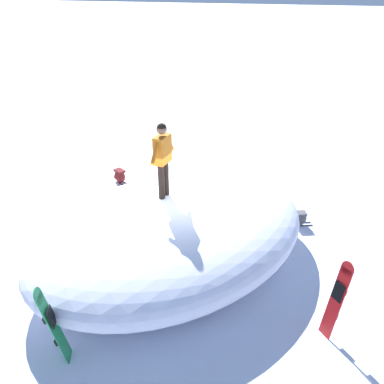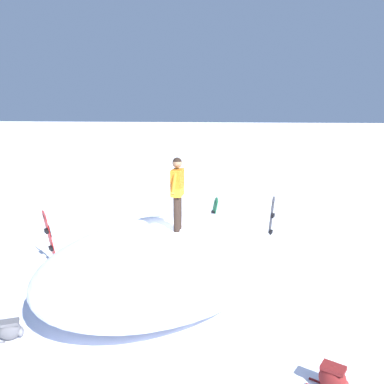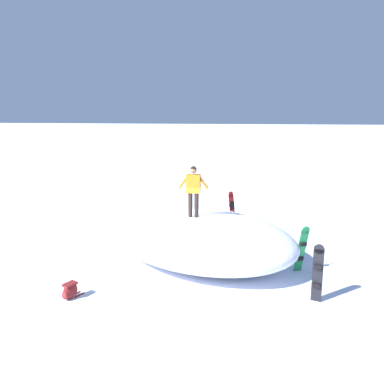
{
  "view_description": "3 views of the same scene",
  "coord_description": "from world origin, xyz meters",
  "px_view_note": "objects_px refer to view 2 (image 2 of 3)",
  "views": [
    {
      "loc": [
        -7.15,
        -3.28,
        5.67
      ],
      "look_at": [
        -0.64,
        -0.81,
        2.01
      ],
      "focal_mm": 37.4,
      "sensor_mm": 36.0,
      "label": 1
    },
    {
      "loc": [
        8.22,
        1.57,
        4.21
      ],
      "look_at": [
        -0.73,
        0.26,
        2.3
      ],
      "focal_mm": 36.73,
      "sensor_mm": 36.0,
      "label": 2
    },
    {
      "loc": [
        -1.63,
        11.58,
        4.91
      ],
      "look_at": [
        -0.09,
        -0.25,
        2.29
      ],
      "focal_mm": 35.18,
      "sensor_mm": 36.0,
      "label": 3
    }
  ],
  "objects_px": {
    "snowboard_primary_upright": "(212,221)",
    "backpack_far": "(10,330)",
    "snowboarder_standing": "(177,188)",
    "snowboard_tertiary_upright": "(271,221)",
    "snowboard_secondary_upright": "(49,237)",
    "backpack_near": "(333,379)"
  },
  "relations": [
    {
      "from": "snowboarder_standing",
      "to": "backpack_far",
      "type": "distance_m",
      "value": 4.29
    },
    {
      "from": "snowboard_primary_upright",
      "to": "snowboard_tertiary_upright",
      "type": "relative_size",
      "value": 0.95
    },
    {
      "from": "snowboard_tertiary_upright",
      "to": "snowboard_secondary_upright",
      "type": "bearing_deg",
      "value": -68.97
    },
    {
      "from": "snowboard_primary_upright",
      "to": "backpack_far",
      "type": "height_order",
      "value": "snowboard_primary_upright"
    },
    {
      "from": "snowboard_tertiary_upright",
      "to": "backpack_near",
      "type": "height_order",
      "value": "snowboard_tertiary_upright"
    },
    {
      "from": "snowboard_tertiary_upright",
      "to": "backpack_near",
      "type": "relative_size",
      "value": 2.52
    },
    {
      "from": "backpack_near",
      "to": "backpack_far",
      "type": "xyz_separation_m",
      "value": [
        -0.57,
        -5.65,
        -0.03
      ]
    },
    {
      "from": "snowboard_primary_upright",
      "to": "snowboard_secondary_upright",
      "type": "xyz_separation_m",
      "value": [
        2.22,
        -4.26,
        0.01
      ]
    },
    {
      "from": "snowboarder_standing",
      "to": "snowboard_secondary_upright",
      "type": "bearing_deg",
      "value": -107.01
    },
    {
      "from": "snowboard_primary_upright",
      "to": "snowboard_secondary_upright",
      "type": "relative_size",
      "value": 0.98
    },
    {
      "from": "snowboard_tertiary_upright",
      "to": "backpack_near",
      "type": "bearing_deg",
      "value": 5.55
    },
    {
      "from": "snowboarder_standing",
      "to": "snowboard_secondary_upright",
      "type": "distance_m",
      "value": 4.31
    },
    {
      "from": "snowboarder_standing",
      "to": "snowboard_primary_upright",
      "type": "xyz_separation_m",
      "value": [
        -3.38,
        0.48,
        -1.71
      ]
    },
    {
      "from": "snowboard_primary_upright",
      "to": "backpack_near",
      "type": "height_order",
      "value": "snowboard_primary_upright"
    },
    {
      "from": "snowboard_primary_upright",
      "to": "backpack_far",
      "type": "xyz_separation_m",
      "value": [
        5.73,
        -3.22,
        -0.6
      ]
    },
    {
      "from": "snowboarder_standing",
      "to": "backpack_far",
      "type": "xyz_separation_m",
      "value": [
        2.36,
        -2.74,
        -2.31
      ]
    },
    {
      "from": "snowboard_secondary_upright",
      "to": "snowboard_tertiary_upright",
      "type": "height_order",
      "value": "snowboard_tertiary_upright"
    },
    {
      "from": "snowboard_primary_upright",
      "to": "backpack_far",
      "type": "relative_size",
      "value": 2.43
    },
    {
      "from": "snowboard_primary_upright",
      "to": "snowboard_tertiary_upright",
      "type": "height_order",
      "value": "snowboard_tertiary_upright"
    },
    {
      "from": "snowboard_tertiary_upright",
      "to": "backpack_far",
      "type": "bearing_deg",
      "value": -40.69
    },
    {
      "from": "snowboarder_standing",
      "to": "snowboard_primary_upright",
      "type": "bearing_deg",
      "value": 171.97
    },
    {
      "from": "snowboard_primary_upright",
      "to": "backpack_far",
      "type": "distance_m",
      "value": 6.6
    }
  ]
}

